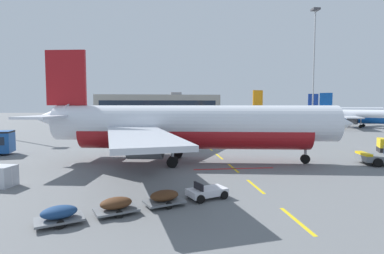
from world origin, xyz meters
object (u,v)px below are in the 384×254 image
object	(u,v)px
airliner_foreground	(188,126)
apron_light_mast_far	(314,57)
uld_cargo_container	(3,176)
airliner_far_right	(344,112)
baggage_train	(142,201)
airliner_far_center	(227,113)
airliner_mid_left	(367,116)

from	to	relation	value
airliner_foreground	apron_light_mast_far	distance (m)	55.85
uld_cargo_container	apron_light_mast_far	xyz separation A→B (m)	(51.18, 48.18, 17.52)
airliner_foreground	airliner_far_right	world-z (taller)	airliner_foreground
airliner_far_right	baggage_train	bearing A→B (deg)	-128.89
airliner_far_center	baggage_train	xyz separation A→B (m)	(-22.85, -74.31, -3.04)
airliner_far_right	uld_cargo_container	xyz separation A→B (m)	(-82.92, -82.87, -2.58)
uld_cargo_container	airliner_far_right	bearing A→B (deg)	44.99
airliner_far_center	uld_cargo_container	size ratio (longest dim) A/B	15.70
apron_light_mast_far	uld_cargo_container	bearing A→B (deg)	-136.73
airliner_foreground	airliner_far_center	distance (m)	62.68
airliner_far_center	airliner_far_right	size ratio (longest dim) A/B	1.04
airliner_foreground	airliner_mid_left	size ratio (longest dim) A/B	1.49
airliner_far_right	airliner_mid_left	bearing A→B (deg)	-114.43
airliner_mid_left	apron_light_mast_far	world-z (taller)	apron_light_mast_far
airliner_foreground	baggage_train	bearing A→B (deg)	-106.66
baggage_train	apron_light_mast_far	xyz separation A→B (m)	(40.31, 54.64, 17.78)
airliner_mid_left	uld_cargo_container	world-z (taller)	airliner_mid_left
airliner_far_center	uld_cargo_container	xyz separation A→B (m)	(-33.71, -67.85, -2.77)
airliner_mid_left	baggage_train	world-z (taller)	airliner_mid_left
airliner_foreground	apron_light_mast_far	xyz separation A→B (m)	(36.00, 40.21, 14.37)
airliner_mid_left	apron_light_mast_far	distance (m)	23.19
airliner_far_center	uld_cargo_container	bearing A→B (deg)	-116.42
baggage_train	airliner_mid_left	bearing A→B (deg)	44.96
airliner_foreground	airliner_mid_left	distance (m)	68.55
airliner_mid_left	baggage_train	distance (m)	81.46
airliner_mid_left	uld_cargo_container	xyz separation A→B (m)	(-68.47, -51.07, -2.34)
airliner_mid_left	airliner_far_right	bearing A→B (deg)	65.57
airliner_mid_left	airliner_far_center	distance (m)	38.60
uld_cargo_container	airliner_mid_left	bearing A→B (deg)	36.72
airliner_foreground	airliner_far_right	size ratio (longest dim) A/B	1.18
airliner_far_right	airliner_foreground	bearing A→B (deg)	-132.12
airliner_mid_left	airliner_far_center	size ratio (longest dim) A/B	0.76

